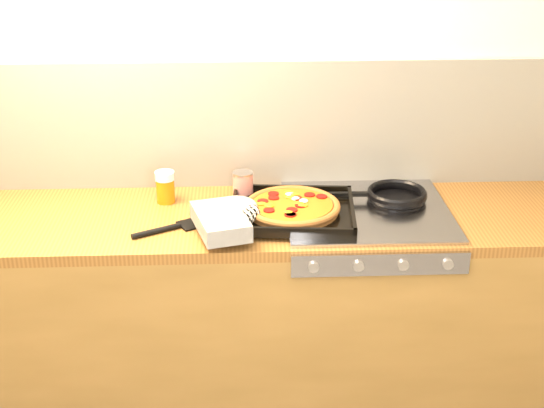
{
  "coord_description": "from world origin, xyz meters",
  "views": [
    {
      "loc": [
        -0.01,
        -1.42,
        2.05
      ],
      "look_at": [
        0.1,
        1.08,
        0.95
      ],
      "focal_mm": 50.0,
      "sensor_mm": 36.0,
      "label": 1
    }
  ],
  "objects_px": {
    "pizza_on_tray": "(273,211)",
    "juice_glass": "(165,187)",
    "frying_pan": "(395,196)",
    "tomato_can": "(243,186)"
  },
  "relations": [
    {
      "from": "pizza_on_tray",
      "to": "juice_glass",
      "type": "relative_size",
      "value": 4.91
    },
    {
      "from": "frying_pan",
      "to": "tomato_can",
      "type": "height_order",
      "value": "tomato_can"
    },
    {
      "from": "pizza_on_tray",
      "to": "frying_pan",
      "type": "distance_m",
      "value": 0.49
    },
    {
      "from": "pizza_on_tray",
      "to": "tomato_can",
      "type": "bearing_deg",
      "value": 115.7
    },
    {
      "from": "frying_pan",
      "to": "juice_glass",
      "type": "relative_size",
      "value": 3.08
    },
    {
      "from": "pizza_on_tray",
      "to": "frying_pan",
      "type": "xyz_separation_m",
      "value": [
        0.47,
        0.14,
        -0.01
      ]
    },
    {
      "from": "tomato_can",
      "to": "juice_glass",
      "type": "relative_size",
      "value": 0.91
    },
    {
      "from": "frying_pan",
      "to": "tomato_can",
      "type": "xyz_separation_m",
      "value": [
        -0.57,
        0.07,
        0.02
      ]
    },
    {
      "from": "tomato_can",
      "to": "juice_glass",
      "type": "distance_m",
      "value": 0.29
    },
    {
      "from": "frying_pan",
      "to": "tomato_can",
      "type": "bearing_deg",
      "value": 172.54
    }
  ]
}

